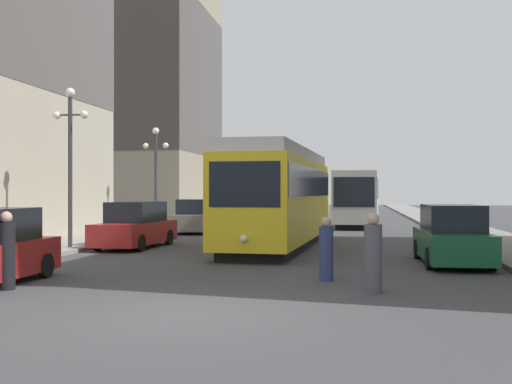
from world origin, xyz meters
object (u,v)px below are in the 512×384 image
(parked_car_right_far, at_px, (452,237))
(parked_car_left_far, at_px, (195,217))
(lamp_post_left_far, at_px, (156,163))
(transit_bus, at_px, (358,196))
(pedestrian_crossing_far, at_px, (326,251))
(streetcar, at_px, (281,195))
(pedestrian_crossing_near, at_px, (373,256))
(pedestrian_on_sidewalk, at_px, (6,253))
(parked_car_left_near, at_px, (136,226))
(lamp_post_left_near, at_px, (70,143))

(parked_car_right_far, distance_m, parked_car_left_far, 17.72)
(parked_car_right_far, xyz_separation_m, lamp_post_left_far, (-13.47, 12.43, 2.91))
(transit_bus, xyz_separation_m, pedestrian_crossing_far, (-0.73, -26.73, -1.21))
(parked_car_left_far, distance_m, lamp_post_left_far, 3.62)
(streetcar, distance_m, lamp_post_left_far, 10.49)
(pedestrian_crossing_near, bearing_deg, streetcar, -113.86)
(transit_bus, relative_size, pedestrian_crossing_far, 7.90)
(parked_car_right_far, relative_size, parked_car_left_far, 1.12)
(parked_car_right_far, relative_size, pedestrian_on_sidewalk, 2.80)
(parked_car_left_near, height_order, parked_car_right_far, same)
(parked_car_left_far, height_order, pedestrian_on_sidewalk, parked_car_left_far)
(parked_car_right_far, xyz_separation_m, pedestrian_crossing_far, (-3.59, -4.21, -0.11))
(pedestrian_crossing_far, xyz_separation_m, lamp_post_left_near, (-9.87, 6.50, 3.29))
(lamp_post_left_near, bearing_deg, parked_car_left_near, 43.60)
(transit_bus, relative_size, pedestrian_crossing_near, 7.12)
(streetcar, relative_size, pedestrian_crossing_near, 7.59)
(parked_car_right_far, height_order, pedestrian_on_sidewalk, parked_car_right_far)
(transit_bus, bearing_deg, parked_car_left_near, -113.29)
(transit_bus, xyz_separation_m, pedestrian_on_sidewalk, (-7.80, -29.32, -1.12))
(transit_bus, height_order, pedestrian_crossing_far, transit_bus)
(transit_bus, xyz_separation_m, lamp_post_left_near, (-10.60, -20.22, 2.08))
(transit_bus, distance_m, parked_car_left_far, 12.63)
(lamp_post_left_near, relative_size, lamp_post_left_far, 1.09)
(transit_bus, height_order, pedestrian_crossing_near, transit_bus)
(pedestrian_on_sidewalk, distance_m, lamp_post_left_far, 19.66)
(transit_bus, bearing_deg, lamp_post_left_far, -134.43)
(transit_bus, height_order, lamp_post_left_near, lamp_post_left_near)
(parked_car_left_near, distance_m, lamp_post_left_near, 4.13)
(pedestrian_on_sidewalk, bearing_deg, lamp_post_left_far, -23.03)
(transit_bus, height_order, lamp_post_left_far, lamp_post_left_far)
(parked_car_left_near, distance_m, pedestrian_on_sidewalk, 10.94)
(pedestrian_crossing_far, relative_size, pedestrian_on_sidewalk, 0.89)
(parked_car_left_far, relative_size, pedestrian_on_sidewalk, 2.50)
(pedestrian_crossing_near, xyz_separation_m, pedestrian_on_sidewalk, (-8.18, -0.85, 0.01))
(streetcar, xyz_separation_m, pedestrian_on_sidewalk, (-4.76, -12.15, -1.28))
(pedestrian_on_sidewalk, bearing_deg, parked_car_right_far, -88.79)
(parked_car_left_near, height_order, pedestrian_crossing_far, parked_car_left_near)
(transit_bus, xyz_separation_m, parked_car_left_near, (-8.70, -18.41, -1.10))
(streetcar, xyz_separation_m, parked_car_left_far, (-5.66, 8.08, -1.26))
(streetcar, distance_m, pedestrian_crossing_far, 9.93)
(parked_car_right_far, xyz_separation_m, pedestrian_crossing_near, (-2.48, -5.95, -0.03))
(streetcar, bearing_deg, lamp_post_left_near, -155.34)
(streetcar, bearing_deg, parked_car_right_far, -39.52)
(pedestrian_crossing_far, bearing_deg, streetcar, -111.57)
(parked_car_right_far, distance_m, pedestrian_crossing_near, 6.45)
(transit_bus, xyz_separation_m, lamp_post_left_far, (-10.60, -10.08, 1.81))
(parked_car_left_near, bearing_deg, parked_car_left_far, 92.76)
(pedestrian_crossing_far, bearing_deg, lamp_post_left_near, -68.54)
(parked_car_left_near, bearing_deg, lamp_post_left_far, 105.61)
(pedestrian_crossing_far, relative_size, lamp_post_left_near, 0.27)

